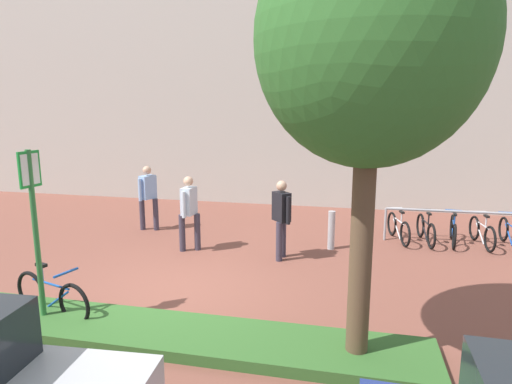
{
  "coord_description": "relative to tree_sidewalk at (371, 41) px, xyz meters",
  "views": [
    {
      "loc": [
        2.98,
        -6.94,
        3.25
      ],
      "look_at": [
        0.91,
        2.4,
        1.38
      ],
      "focal_mm": 30.81,
      "sensor_mm": 36.0,
      "label": 1
    }
  ],
  "objects": [
    {
      "name": "person_suited_navy",
      "position": [
        -1.58,
        3.63,
        -2.99
      ],
      "size": [
        0.45,
        0.47,
        1.72
      ],
      "color": "#383342",
      "rests_on": "ground"
    },
    {
      "name": "parking_sign_post",
      "position": [
        -4.61,
        -0.03,
        -2.24
      ],
      "size": [
        0.08,
        0.36,
        2.66
      ],
      "color": "#2D7238",
      "rests_on": "ground"
    },
    {
      "name": "building_facade",
      "position": [
        -3.13,
        9.48,
        1.03
      ],
      "size": [
        28.0,
        1.2,
        10.0
      ],
      "primitive_type": "cube",
      "color": "#B2ADA3",
      "rests_on": "ground"
    },
    {
      "name": "person_shirt_white",
      "position": [
        -5.39,
        5.13,
        -2.99
      ],
      "size": [
        0.51,
        0.57,
        1.72
      ],
      "color": "#383342",
      "rests_on": "ground"
    },
    {
      "name": "tree_sidewalk",
      "position": [
        0.0,
        0.0,
        0.0
      ],
      "size": [
        2.66,
        2.66,
        5.46
      ],
      "color": "brown",
      "rests_on": "ground"
    },
    {
      "name": "bike_at_sign",
      "position": [
        -4.63,
        0.2,
        -3.62
      ],
      "size": [
        1.63,
        0.58,
        0.86
      ],
      "color": "black",
      "rests_on": "ground"
    },
    {
      "name": "bollard_steel",
      "position": [
        -0.56,
        4.54,
        -3.52
      ],
      "size": [
        0.16,
        0.16,
        0.9
      ],
      "primitive_type": "cylinder",
      "color": "#ADADB2",
      "rests_on": "ground"
    },
    {
      "name": "person_casual_tan",
      "position": [
        -3.71,
        3.74,
        -2.99
      ],
      "size": [
        0.45,
        0.61,
        1.72
      ],
      "color": "#383342",
      "rests_on": "ground"
    },
    {
      "name": "ground_plane",
      "position": [
        -3.13,
        1.6,
        -3.97
      ],
      "size": [
        60.0,
        60.0,
        0.0
      ],
      "primitive_type": "plane",
      "color": "brown"
    },
    {
      "name": "planter_strip",
      "position": [
        -2.44,
        -0.03,
        -3.89
      ],
      "size": [
        7.0,
        1.1,
        0.16
      ],
      "primitive_type": "cube",
      "color": "#336028",
      "rests_on": "ground"
    },
    {
      "name": "bike_rack_cluster",
      "position": [
        2.28,
        5.56,
        -3.62
      ],
      "size": [
        3.21,
        1.63,
        0.83
      ],
      "color": "#99999E",
      "rests_on": "ground"
    }
  ]
}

